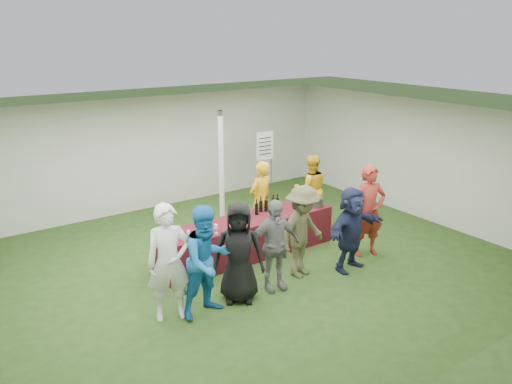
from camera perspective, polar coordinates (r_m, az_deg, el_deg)
ground at (r=9.21m, az=-2.60°, el=-8.79°), size 60.00×60.00×0.00m
tent at (r=9.92m, az=-3.96°, el=1.55°), size 10.00×10.00×10.00m
serving_table at (r=9.58m, az=-0.99°, el=-5.20°), size 3.60×0.80×0.75m
wine_bottles at (r=9.82m, az=1.25°, el=-1.52°), size 0.60×0.16×0.32m
wine_glasses at (r=8.75m, az=-4.94°, el=-4.14°), size 1.16×0.12×0.16m
water_bottle at (r=9.45m, az=-1.41°, el=-2.40°), size 0.07×0.07×0.23m
bar_towel at (r=10.39m, az=6.19°, el=-1.13°), size 0.25×0.18×0.03m
dump_bucket at (r=10.15m, az=7.01°, el=-1.18°), size 0.25×0.25×0.18m
wine_list_sign at (r=12.36m, az=1.02°, el=4.69°), size 0.50×0.03×1.80m
staff_pourer at (r=10.25m, az=0.53°, el=-0.94°), size 0.67×0.52×1.65m
staff_back at (r=11.20m, az=6.28°, el=0.35°), size 0.95×0.88×1.56m
customer_0 at (r=7.48m, az=-9.93°, el=-7.97°), size 0.75×0.60×1.80m
customer_1 at (r=7.53m, az=-5.56°, el=-7.86°), size 0.90×0.74×1.74m
customer_2 at (r=7.88m, az=-1.99°, el=-6.92°), size 0.96×0.87×1.65m
customer_3 at (r=8.22m, az=2.05°, el=-6.11°), size 0.97×0.53×1.58m
customer_4 at (r=8.69m, az=5.31°, el=-4.53°), size 1.18×0.85×1.66m
customer_5 at (r=9.06m, az=10.81°, el=-4.18°), size 1.49×0.67×1.55m
customer_6 at (r=9.70m, az=12.79°, el=-2.13°), size 0.74×0.60×1.77m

